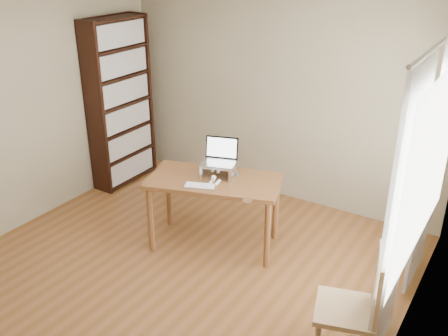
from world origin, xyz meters
TOP-DOWN VIEW (x-y plane):
  - room at (0.03, 0.01)m, footprint 4.04×4.54m
  - bookshelf at (-1.83, 1.55)m, footprint 0.30×0.90m
  - curtains at (1.92, 0.80)m, footprint 0.03×1.90m
  - desk at (0.03, 0.85)m, footprint 1.44×1.02m
  - laptop_stand at (0.03, 0.93)m, footprint 0.32×0.25m
  - laptop at (0.03, 0.99)m, footprint 0.39×0.37m
  - keyboard at (0.01, 0.63)m, footprint 0.33×0.23m
  - coaster at (0.54, 0.63)m, footprint 0.10×0.10m
  - cat at (0.07, 0.96)m, footprint 0.26×0.49m
  - chair at (1.78, 0.04)m, footprint 0.53×0.53m

SIDE VIEW (x-z plane):
  - chair at x=1.78m, z-range 0.04..1.01m
  - desk at x=0.03m, z-range 0.27..1.02m
  - coaster at x=0.54m, z-range 0.75..0.76m
  - keyboard at x=0.01m, z-range 0.75..0.77m
  - cat at x=0.07m, z-range 0.74..0.90m
  - laptop_stand at x=0.03m, z-range 0.77..0.90m
  - laptop at x=0.03m, z-range 0.82..1.06m
  - bookshelf at x=-1.83m, z-range 0.00..2.10m
  - curtains at x=1.92m, z-range 0.05..2.29m
  - room at x=0.03m, z-range -0.02..2.62m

